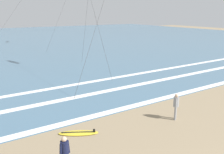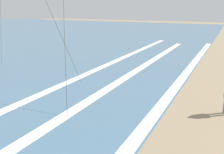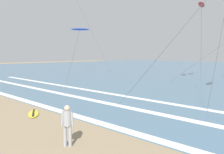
% 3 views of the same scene
% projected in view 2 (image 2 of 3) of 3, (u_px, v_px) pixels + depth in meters
% --- Properties ---
extents(wave_foam_shoreline, '(50.85, 0.59, 0.01)m').
position_uv_depth(wave_foam_shoreline, '(155.00, 113.00, 11.55)').
color(wave_foam_shoreline, white).
rests_on(wave_foam_shoreline, ocean_surface).
extents(wave_foam_mid_break, '(54.02, 0.64, 0.01)m').
position_uv_depth(wave_foam_mid_break, '(45.00, 128.00, 10.10)').
color(wave_foam_mid_break, white).
rests_on(wave_foam_mid_break, ocean_surface).
extents(wave_foam_outer_break, '(53.48, 0.61, 0.01)m').
position_uv_depth(wave_foam_outer_break, '(35.00, 97.00, 13.63)').
color(wave_foam_outer_break, white).
rests_on(wave_foam_outer_break, ocean_surface).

